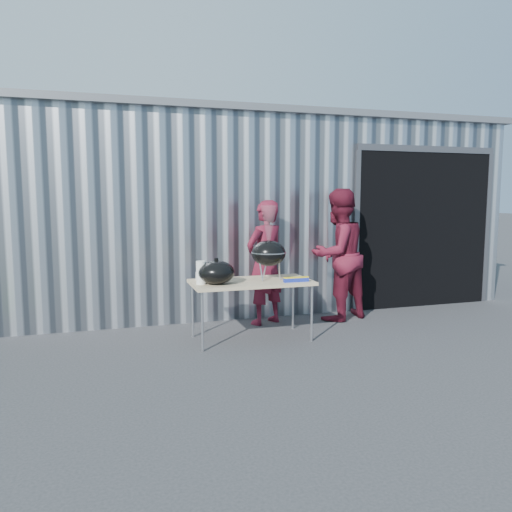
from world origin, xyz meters
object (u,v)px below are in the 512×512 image
object	(u,v)px
kettle_grill	(269,247)
folding_table	(251,284)
person_bystander	(338,255)
person_cook	(265,263)

from	to	relation	value
kettle_grill	folding_table	bearing A→B (deg)	-177.36
folding_table	kettle_grill	world-z (taller)	kettle_grill
person_bystander	folding_table	bearing A→B (deg)	3.31
person_cook	person_bystander	bearing A→B (deg)	151.72
folding_table	kettle_grill	size ratio (longest dim) A/B	1.60
kettle_grill	person_bystander	distance (m)	1.44
folding_table	person_cook	size ratio (longest dim) A/B	0.86
folding_table	person_bystander	size ratio (longest dim) A/B	0.78
folding_table	kettle_grill	distance (m)	0.51
kettle_grill	person_cook	xyz separation A→B (m)	(0.18, 0.69, -0.29)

